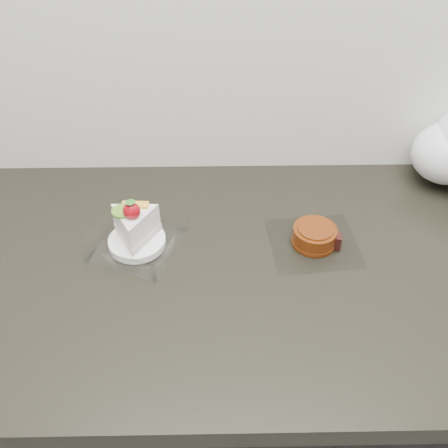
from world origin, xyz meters
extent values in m
cube|color=black|center=(0.00, 1.69, 0.43)|extent=(2.00, 0.60, 0.86)
cube|color=black|center=(0.00, 1.69, 0.88)|extent=(2.04, 0.64, 0.04)
cube|color=white|center=(-0.22, 1.74, 0.90)|extent=(0.19, 0.19, 0.00)
cylinder|color=white|center=(-0.22, 1.74, 0.91)|extent=(0.11, 0.11, 0.01)
ellipsoid|color=red|center=(-0.22, 1.73, 0.99)|extent=(0.03, 0.03, 0.03)
cone|color=#2D7223|center=(-0.22, 1.73, 1.01)|extent=(0.02, 0.02, 0.01)
cylinder|color=olive|center=(-0.24, 1.74, 0.98)|extent=(0.04, 0.04, 0.00)
cube|color=#F9AE2F|center=(-0.21, 1.76, 0.98)|extent=(0.05, 0.02, 0.00)
cube|color=white|center=(0.12, 1.74, 0.90)|extent=(0.18, 0.17, 0.00)
cylinder|color=#5F290B|center=(0.12, 1.74, 0.92)|extent=(0.10, 0.10, 0.03)
cylinder|color=#5F290B|center=(0.12, 1.74, 0.91)|extent=(0.10, 0.10, 0.01)
cylinder|color=#5F290B|center=(0.12, 1.74, 0.94)|extent=(0.08, 0.08, 0.00)
cube|color=black|center=(0.15, 1.73, 0.92)|extent=(0.03, 0.03, 0.03)
camera|label=1|loc=(-0.07, 1.05, 1.55)|focal=40.00mm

